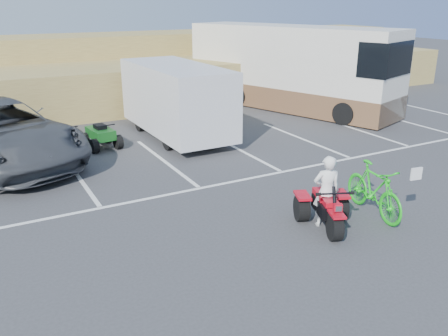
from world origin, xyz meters
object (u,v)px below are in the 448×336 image
rv_motorhome (290,74)px  quad_atv_green (102,148)px  cargo_trailer (176,99)px  rider (326,191)px  red_trike_atv (326,228)px  green_dirt_bike (374,190)px  quad_atv_blue (64,150)px

rv_motorhome → quad_atv_green: size_ratio=7.48×
cargo_trailer → rv_motorhome: bearing=17.3°
cargo_trailer → rider: bearing=-90.7°
red_trike_atv → green_dirt_bike: green_dirt_bike is taller
red_trike_atv → rv_motorhome: rv_motorhome is taller
quad_atv_green → cargo_trailer: bearing=-4.8°
rider → quad_atv_blue: bearing=-42.4°
cargo_trailer → quad_atv_blue: bearing=176.8°
rider → quad_atv_blue: (-4.05, 8.62, -0.82)m
rider → quad_atv_blue: size_ratio=1.17×
cargo_trailer → quad_atv_green: bearing=-178.8°
rider → quad_atv_green: bearing=-48.7°
green_dirt_bike → quad_atv_blue: 10.27m
red_trike_atv → rv_motorhome: 12.73m
rider → rv_motorhome: size_ratio=0.16×
rv_motorhome → quad_atv_blue: 10.98m
rider → green_dirt_bike: (1.37, -0.08, -0.20)m
rider → quad_atv_green: size_ratio=1.17×
rider → cargo_trailer: size_ratio=0.29×
rv_motorhome → rider: bearing=-141.5°
rv_motorhome → quad_atv_green: (-9.48, -2.23, -1.60)m
rv_motorhome → quad_atv_green: rv_motorhome is taller
green_dirt_bike → quad_atv_blue: green_dirt_bike is taller
rv_motorhome → green_dirt_bike: bearing=-135.6°
rv_motorhome → quad_atv_blue: rv_motorhome is taller
green_dirt_bike → quad_atv_blue: size_ratio=1.48×
green_dirt_bike → rv_motorhome: rv_motorhome is taller
cargo_trailer → quad_atv_green: (-2.88, -0.09, -1.42)m
quad_atv_blue → quad_atv_green: size_ratio=1.00×
rider → cargo_trailer: (0.02, 8.43, 0.60)m
quad_atv_blue → red_trike_atv: bearing=-78.4°
green_dirt_bike → cargo_trailer: 8.66m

